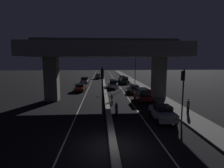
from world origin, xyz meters
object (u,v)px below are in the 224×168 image
object	(u,v)px
car_grey_third	(134,88)
car_silver_second_oncoming	(85,80)
car_silver_sixth	(122,78)
pedestrian_on_sidewalk	(188,106)
street_lamp	(134,65)
car_grey_third_oncoming	(98,76)
car_silver_lead	(162,113)
car_dark_red_lead_oncoming	(80,87)
motorcycle_white_filtering_mid	(112,99)
traffic_light_left_of_median	(102,85)
car_dark_red_second	(143,94)
car_dark_green_fifth	(124,80)
car_white_fourth	(113,84)
traffic_light_right_of_median	(183,86)
motorcycle_black_filtering_near	(116,110)

from	to	relation	value
car_grey_third	car_silver_second_oncoming	xyz separation A→B (m)	(-10.63, 14.44, 0.09)
car_silver_sixth	pedestrian_on_sidewalk	bearing A→B (deg)	-174.78
street_lamp	car_grey_third_oncoming	world-z (taller)	street_lamp
street_lamp	car_silver_lead	world-z (taller)	street_lamp
car_silver_sixth	car_grey_third_oncoming	xyz separation A→B (m)	(-7.18, 7.24, -0.03)
car_silver_second_oncoming	pedestrian_on_sidewalk	distance (m)	31.94
car_dark_red_lead_oncoming	motorcycle_white_filtering_mid	size ratio (longest dim) A/B	2.38
street_lamp	car_silver_second_oncoming	xyz separation A→B (m)	(-12.87, 2.63, -4.12)
traffic_light_left_of_median	car_dark_red_second	distance (m)	11.12
car_dark_green_fifth	car_silver_second_oncoming	world-z (taller)	car_dark_green_fifth
car_white_fourth	car_grey_third_oncoming	size ratio (longest dim) A/B	1.06
street_lamp	car_silver_second_oncoming	distance (m)	13.77
car_silver_lead	car_dark_green_fifth	size ratio (longest dim) A/B	0.88
car_silver_second_oncoming	traffic_light_left_of_median	bearing A→B (deg)	10.72
car_grey_third	car_dark_green_fifth	xyz separation A→B (m)	(-0.02, 13.07, 0.18)
car_dark_red_second	motorcycle_white_filtering_mid	xyz separation A→B (m)	(-4.73, -1.40, -0.37)
car_grey_third	car_white_fourth	distance (m)	6.81
traffic_light_left_of_median	street_lamp	bearing A→B (deg)	73.32
car_dark_red_lead_oncoming	street_lamp	bearing A→B (deg)	129.06
car_dark_red_second	car_silver_second_oncoming	world-z (taller)	car_dark_red_second
traffic_light_left_of_median	car_silver_second_oncoming	bearing A→B (deg)	98.41
street_lamp	car_white_fourth	bearing A→B (deg)	-134.19
car_dark_red_second	car_silver_second_oncoming	distance (m)	24.11
car_white_fourth	traffic_light_left_of_median	bearing A→B (deg)	172.26
car_dark_red_second	car_grey_third_oncoming	xyz separation A→B (m)	(-7.17, 33.26, -0.18)
car_white_fourth	pedestrian_on_sidewalk	distance (m)	21.18
car_grey_third	car_silver_sixth	xyz separation A→B (m)	(0.01, 18.82, 0.09)
street_lamp	car_dark_red_lead_oncoming	xyz separation A→B (m)	(-12.65, -9.56, -4.24)
traffic_light_right_of_median	car_white_fourth	world-z (taller)	traffic_light_right_of_median
car_dark_red_second	car_silver_second_oncoming	bearing A→B (deg)	24.38
car_silver_lead	car_dark_red_second	xyz separation A→B (m)	(0.06, 8.67, 0.18)
pedestrian_on_sidewalk	car_silver_second_oncoming	bearing A→B (deg)	116.18
traffic_light_right_of_median	car_dark_red_lead_oncoming	size ratio (longest dim) A/B	1.16
car_silver_second_oncoming	car_dark_red_second	bearing A→B (deg)	28.46
car_dark_green_fifth	car_dark_red_second	bearing A→B (deg)	-179.26
motorcycle_black_filtering_near	traffic_light_right_of_median	bearing A→B (deg)	-110.04
car_grey_third_oncoming	pedestrian_on_sidewalk	distance (m)	41.65
car_grey_third	car_grey_third_oncoming	xyz separation A→B (m)	(-7.17, 26.05, 0.06)
street_lamp	motorcycle_white_filtering_mid	bearing A→B (deg)	-108.87
car_dark_red_second	motorcycle_black_filtering_near	world-z (taller)	car_dark_red_second
street_lamp	pedestrian_on_sidewalk	distance (m)	26.35
car_silver_lead	car_dark_green_fifth	xyz separation A→B (m)	(0.05, 28.95, 0.11)
car_silver_lead	street_lamp	bearing A→B (deg)	-3.78
car_silver_second_oncoming	car_grey_third	bearing A→B (deg)	38.68
car_grey_third_oncoming	motorcycle_white_filtering_mid	xyz separation A→B (m)	(2.43, -34.66, -0.19)
car_dark_red_lead_oncoming	car_silver_lead	bearing A→B (deg)	31.68
car_silver_sixth	car_dark_red_lead_oncoming	bearing A→B (deg)	147.11
traffic_light_right_of_median	car_grey_third_oncoming	world-z (taller)	traffic_light_right_of_median
motorcycle_black_filtering_near	motorcycle_white_filtering_mid	xyz separation A→B (m)	(-0.17, 5.26, -0.01)
pedestrian_on_sidewalk	car_dark_red_second	bearing A→B (deg)	116.28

